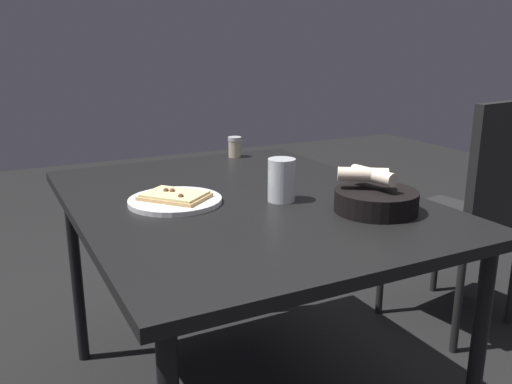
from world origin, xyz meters
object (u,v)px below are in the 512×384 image
Objects in this scene: bread_basket at (376,198)px; dining_table at (242,216)px; beer_glass at (281,182)px; chair_far at (473,203)px; pizza_plate at (175,199)px; pepper_shaker at (235,148)px.

dining_table is at bearing 132.54° from bread_basket.
dining_table is at bearing 135.80° from beer_glass.
bread_basket is 0.23× the size of chair_far.
pizza_plate is at bearing 157.50° from beer_glass.
beer_glass is (-0.17, 0.20, 0.02)m from bread_basket.
beer_glass is (0.28, -0.11, 0.04)m from pizza_plate.
chair_far is (0.78, 0.34, -0.21)m from bread_basket.
dining_table is 1.26× the size of chair_far.
chair_far is at bearing 8.51° from beer_glass.
bread_basket is 0.26m from beer_glass.
chair_far reaches higher than pepper_shaker.
pizza_plate is 0.30m from beer_glass.
pizza_plate is 2.15× the size of beer_glass.
bread_basket is (0.45, -0.31, 0.03)m from pizza_plate.
dining_table is 4.57× the size of pizza_plate.
beer_glass is 0.62m from pepper_shaker.
beer_glass is at bearing 131.07° from bread_basket.
pepper_shaker is at bearing 49.88° from pizza_plate.
pepper_shaker is at bearing 92.51° from bread_basket.
bread_basket is at bearing -47.46° from dining_table.
pizza_plate is 0.55m from bread_basket.
pizza_plate is 0.27× the size of chair_far.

